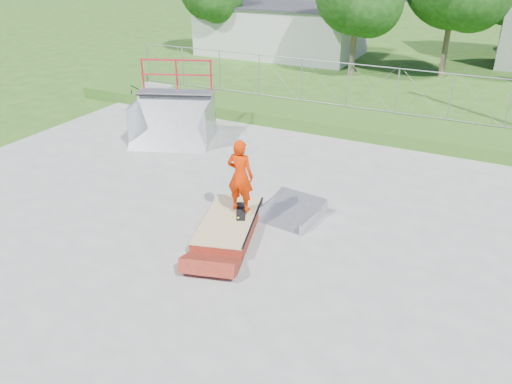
# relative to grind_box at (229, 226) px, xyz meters

# --- Properties ---
(ground) EXTENTS (120.00, 120.00, 0.00)m
(ground) POSITION_rel_grind_box_xyz_m (-0.18, -0.29, -0.19)
(ground) COLOR #2C5418
(ground) RESTS_ON ground
(concrete_pad) EXTENTS (20.00, 16.00, 0.04)m
(concrete_pad) POSITION_rel_grind_box_xyz_m (-0.18, -0.29, -0.17)
(concrete_pad) COLOR gray
(concrete_pad) RESTS_ON ground
(grass_berm) EXTENTS (24.00, 3.00, 0.50)m
(grass_berm) POSITION_rel_grind_box_xyz_m (-0.18, 9.21, 0.06)
(grass_berm) COLOR #2C5418
(grass_berm) RESTS_ON ground
(grind_box) EXTENTS (1.93, 2.86, 0.39)m
(grind_box) POSITION_rel_grind_box_xyz_m (0.00, 0.00, 0.00)
(grind_box) COLOR maroon
(grind_box) RESTS_ON concrete_pad
(quarter_pipe) EXTENTS (3.45, 3.20, 2.78)m
(quarter_pipe) POSITION_rel_grind_box_xyz_m (-4.98, 4.72, 1.20)
(quarter_pipe) COLOR #A1A3A9
(quarter_pipe) RESTS_ON concrete_pad
(flat_bank_ramp) EXTENTS (1.60, 1.68, 0.43)m
(flat_bank_ramp) POSITION_rel_grind_box_xyz_m (1.11, 1.36, 0.02)
(flat_bank_ramp) COLOR #A1A3A9
(flat_bank_ramp) RESTS_ON concrete_pad
(skateboard) EXTENTS (0.56, 0.81, 0.13)m
(skateboard) POSITION_rel_grind_box_xyz_m (0.13, 0.39, 0.24)
(skateboard) COLOR black
(skateboard) RESTS_ON grind_box
(skater) EXTENTS (0.71, 0.49, 1.87)m
(skater) POSITION_rel_grind_box_xyz_m (0.13, 0.39, 1.17)
(skater) COLOR red
(skater) RESTS_ON grind_box
(concrete_stairs) EXTENTS (1.50, 1.60, 0.80)m
(concrete_stairs) POSITION_rel_grind_box_xyz_m (-8.68, 8.41, 0.21)
(concrete_stairs) COLOR gray
(concrete_stairs) RESTS_ON ground
(chain_link_fence) EXTENTS (20.00, 0.06, 1.80)m
(chain_link_fence) POSITION_rel_grind_box_xyz_m (-0.18, 10.21, 1.21)
(chain_link_fence) COLOR gray
(chain_link_fence) RESTS_ON grass_berm
(utility_building_flat) EXTENTS (10.00, 6.00, 3.00)m
(utility_building_flat) POSITION_rel_grind_box_xyz_m (-8.18, 21.71, 1.31)
(utility_building_flat) COLOR #BCBCB7
(utility_building_flat) RESTS_ON ground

